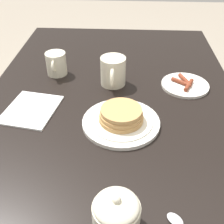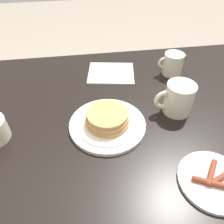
% 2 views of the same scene
% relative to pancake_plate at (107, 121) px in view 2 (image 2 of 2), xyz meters
% --- Properties ---
extents(ground_plane, '(8.00, 8.00, 0.00)m').
position_rel_pancake_plate_xyz_m(ground_plane, '(-0.02, -0.04, -0.75)').
color(ground_plane, gray).
extents(dining_table, '(1.55, 0.87, 0.73)m').
position_rel_pancake_plate_xyz_m(dining_table, '(-0.02, -0.04, -0.13)').
color(dining_table, black).
rests_on(dining_table, ground_plane).
extents(pancake_plate, '(0.23, 0.23, 0.06)m').
position_rel_pancake_plate_xyz_m(pancake_plate, '(0.00, 0.00, 0.00)').
color(pancake_plate, white).
rests_on(pancake_plate, dining_table).
extents(side_plate_bacon, '(0.17, 0.17, 0.02)m').
position_rel_pancake_plate_xyz_m(side_plate_bacon, '(-0.23, 0.23, -0.01)').
color(side_plate_bacon, silver).
rests_on(side_plate_bacon, dining_table).
extents(coffee_mug, '(0.13, 0.09, 0.10)m').
position_rel_pancake_plate_xyz_m(coffee_mug, '(-0.23, -0.03, 0.03)').
color(coffee_mug, beige).
rests_on(coffee_mug, dining_table).
extents(creamer_pitcher, '(0.12, 0.08, 0.10)m').
position_rel_pancake_plate_xyz_m(creamer_pitcher, '(-0.30, -0.26, 0.03)').
color(creamer_pitcher, beige).
rests_on(creamer_pitcher, dining_table).
extents(napkin, '(0.21, 0.18, 0.01)m').
position_rel_pancake_plate_xyz_m(napkin, '(-0.05, -0.29, -0.02)').
color(napkin, white).
rests_on(napkin, dining_table).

